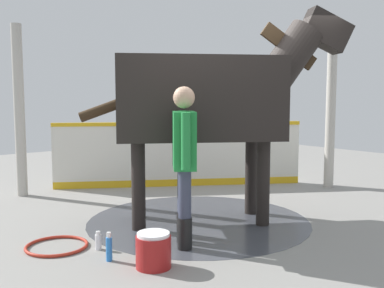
% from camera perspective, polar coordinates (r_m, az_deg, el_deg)
% --- Properties ---
extents(ground_plane, '(16.00, 16.00, 0.02)m').
position_cam_1_polar(ground_plane, '(5.81, 1.37, -9.35)').
color(ground_plane, gray).
extents(wet_patch, '(2.74, 2.74, 0.00)m').
position_cam_1_polar(wet_patch, '(5.63, 0.83, -9.72)').
color(wet_patch, '#42444C').
rests_on(wet_patch, ground).
extents(barrier_wall, '(3.66, 2.28, 1.10)m').
position_cam_1_polar(barrier_wall, '(7.69, -1.60, -1.60)').
color(barrier_wall, silver).
rests_on(barrier_wall, ground).
extents(roof_post_near, '(0.16, 0.16, 2.62)m').
position_cam_1_polar(roof_post_near, '(7.88, 17.22, 4.17)').
color(roof_post_near, '#B7B2A8').
rests_on(roof_post_near, ground).
extents(roof_post_far, '(0.16, 0.16, 2.62)m').
position_cam_1_polar(roof_post_far, '(7.35, -21.10, 3.92)').
color(roof_post_far, '#B7B2A8').
rests_on(roof_post_far, ground).
extents(horse, '(2.94, 2.03, 2.62)m').
position_cam_1_polar(horse, '(5.44, 2.12, 5.90)').
color(horse, black).
rests_on(horse, ground).
extents(handler, '(0.45, 0.56, 1.63)m').
position_cam_1_polar(handler, '(4.54, -1.01, -1.49)').
color(handler, black).
rests_on(handler, ground).
extents(wash_bucket, '(0.32, 0.32, 0.32)m').
position_cam_1_polar(wash_bucket, '(4.15, -4.93, -13.32)').
color(wash_bucket, maroon).
rests_on(wash_bucket, ground).
extents(bottle_shampoo, '(0.06, 0.06, 0.19)m').
position_cam_1_polar(bottle_shampoo, '(4.70, -11.83, -11.99)').
color(bottle_shampoo, white).
rests_on(bottle_shampoo, ground).
extents(bottle_spray, '(0.06, 0.06, 0.28)m').
position_cam_1_polar(bottle_spray, '(4.37, -10.50, -12.85)').
color(bottle_spray, blue).
rests_on(bottle_spray, ground).
extents(hose_coil, '(0.63, 0.63, 0.03)m').
position_cam_1_polar(hose_coil, '(4.88, -16.82, -12.29)').
color(hose_coil, '#B72D1E').
rests_on(hose_coil, ground).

